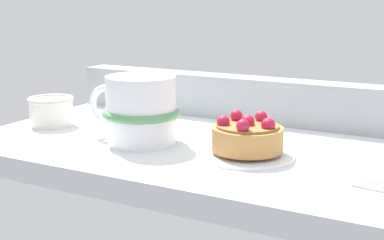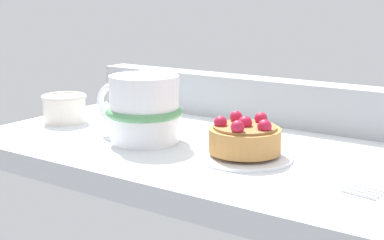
# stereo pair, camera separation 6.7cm
# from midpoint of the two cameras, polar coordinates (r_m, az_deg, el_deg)

# --- Properties ---
(ground_plane) EXTENTS (0.65, 0.34, 0.03)m
(ground_plane) POSITION_cam_midpoint_polar(r_m,az_deg,el_deg) (0.70, 0.47, -3.70)
(ground_plane) COLOR silver
(window_rail_back) EXTENTS (0.64, 0.04, 0.06)m
(window_rail_back) POSITION_cam_midpoint_polar(r_m,az_deg,el_deg) (0.82, 5.36, 2.03)
(window_rail_back) COLOR #9EA3A8
(window_rail_back) RESTS_ON ground_plane
(dessert_plate) EXTENTS (0.11, 0.11, 0.01)m
(dessert_plate) POSITION_cam_midpoint_polar(r_m,az_deg,el_deg) (0.64, 2.79, -3.53)
(dessert_plate) COLOR white
(dessert_plate) RESTS_ON ground_plane
(raspberry_tart) EXTENTS (0.08, 0.08, 0.04)m
(raspberry_tart) POSITION_cam_midpoint_polar(r_m,az_deg,el_deg) (0.64, 2.80, -1.71)
(raspberry_tart) COLOR #B77F42
(raspberry_tart) RESTS_ON dessert_plate
(coffee_mug) EXTENTS (0.13, 0.10, 0.09)m
(coffee_mug) POSITION_cam_midpoint_polar(r_m,az_deg,el_deg) (0.70, -8.14, 1.01)
(coffee_mug) COLOR white
(coffee_mug) RESTS_ON ground_plane
(sugar_bowl) EXTENTS (0.07, 0.07, 0.04)m
(sugar_bowl) POSITION_cam_midpoint_polar(r_m,az_deg,el_deg) (0.83, -16.66, 0.96)
(sugar_bowl) COLOR silver
(sugar_bowl) RESTS_ON ground_plane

